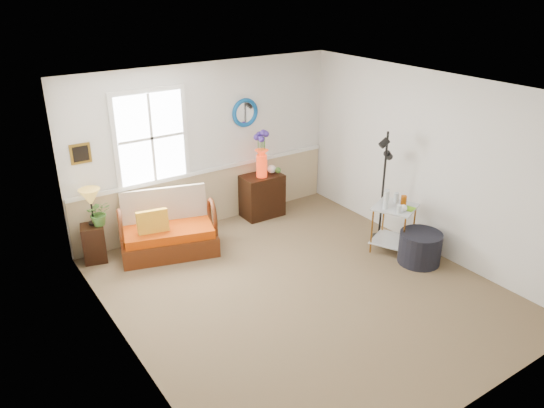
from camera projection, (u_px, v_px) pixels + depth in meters
floor at (301, 290)px, 6.91m from camera, size 4.50×5.00×0.01m
ceiling at (306, 91)px, 5.87m from camera, size 4.50×5.00×0.01m
walls at (303, 199)px, 6.39m from camera, size 4.51×5.01×2.60m
wainscot at (210, 197)px, 8.61m from camera, size 4.46×0.02×0.90m
chair_rail at (209, 170)px, 8.41m from camera, size 4.46×0.04×0.06m
window at (151, 138)px, 7.68m from camera, size 1.14×0.06×1.44m
picture at (80, 154)px, 7.18m from camera, size 0.28×0.03×0.28m
mirror at (245, 113)px, 8.45m from camera, size 0.47×0.07×0.47m
loveseat at (168, 225)px, 7.68m from camera, size 1.53×1.13×0.89m
throw_pillow at (153, 225)px, 7.51m from camera, size 0.45×0.19×0.44m
lamp_stand at (94, 243)px, 7.52m from camera, size 0.38×0.38×0.55m
table_lamp at (92, 207)px, 7.34m from camera, size 0.38×0.38×0.54m
potted_plant at (99, 215)px, 7.39m from camera, size 0.39×0.42×0.29m
cabinet at (262, 196)px, 8.90m from camera, size 0.69×0.45×0.72m
flower_vase at (262, 154)px, 8.56m from camera, size 0.24×0.24×0.76m
side_table at (393, 228)px, 7.78m from camera, size 0.74×0.74×0.71m
tabletop_items at (397, 199)px, 7.55m from camera, size 0.57×0.57×0.27m
floor_lamp at (383, 187)px, 7.93m from camera, size 0.28×0.28×1.71m
ottoman at (420, 248)px, 7.49m from camera, size 0.70×0.70×0.46m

